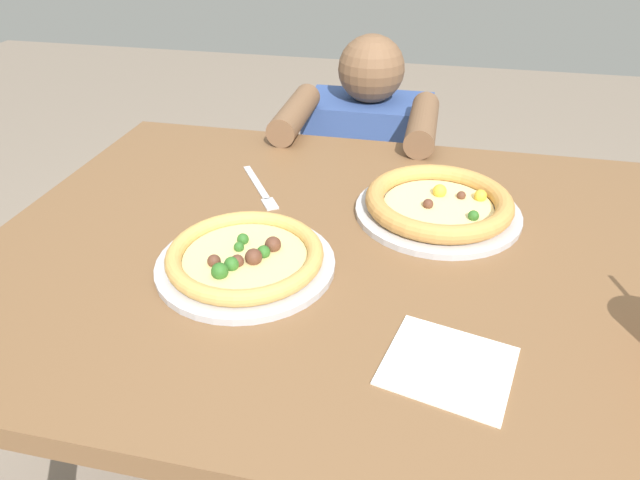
# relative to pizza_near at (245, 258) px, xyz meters

# --- Properties ---
(dining_table) EXTENTS (1.26, 0.94, 0.75)m
(dining_table) POSITION_rel_pizza_near_xyz_m (0.15, 0.10, -0.12)
(dining_table) COLOR brown
(dining_table) RESTS_ON ground
(pizza_near) EXTENTS (0.29, 0.29, 0.04)m
(pizza_near) POSITION_rel_pizza_near_xyz_m (0.00, 0.00, 0.00)
(pizza_near) COLOR #B7B7BC
(pizza_near) RESTS_ON dining_table
(pizza_far) EXTENTS (0.31, 0.31, 0.05)m
(pizza_far) POSITION_rel_pizza_near_xyz_m (0.30, 0.24, 0.00)
(pizza_far) COLOR #B7B7BC
(pizza_far) RESTS_ON dining_table
(paper_napkin) EXTENTS (0.19, 0.18, 0.00)m
(paper_napkin) POSITION_rel_pizza_near_xyz_m (0.33, -0.16, -0.02)
(paper_napkin) COLOR white
(paper_napkin) RESTS_ON dining_table
(fork) EXTENTS (0.13, 0.18, 0.00)m
(fork) POSITION_rel_pizza_near_xyz_m (-0.06, 0.27, -0.02)
(fork) COLOR silver
(fork) RESTS_ON dining_table
(diner_seated) EXTENTS (0.39, 0.51, 0.94)m
(diner_seated) POSITION_rel_pizza_near_xyz_m (0.08, 0.84, -0.33)
(diner_seated) COLOR #333847
(diner_seated) RESTS_ON ground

